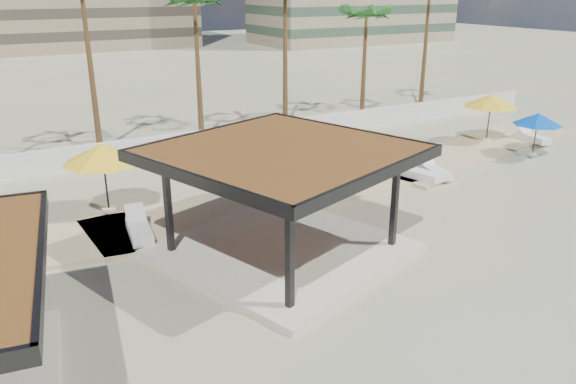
% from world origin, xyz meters
% --- Properties ---
extents(ground, '(200.00, 200.00, 0.00)m').
position_xyz_m(ground, '(0.00, 0.00, 0.00)').
color(ground, tan).
rests_on(ground, ground).
extents(promenade, '(44.45, 7.97, 0.24)m').
position_xyz_m(promenade, '(2.00, 7.67, 0.06)').
color(promenade, '#C6B284').
rests_on(promenade, ground).
extents(boundary_wall, '(56.00, 0.30, 1.20)m').
position_xyz_m(boundary_wall, '(0.00, 16.00, 0.60)').
color(boundary_wall, silver).
rests_on(boundary_wall, ground).
extents(pavilion_central, '(9.74, 9.74, 3.88)m').
position_xyz_m(pavilion_central, '(-0.15, 2.29, 2.32)').
color(pavilion_central, beige).
rests_on(pavilion_central, ground).
extents(umbrella_b, '(3.25, 3.25, 2.87)m').
position_xyz_m(umbrella_b, '(-4.73, 8.88, 2.65)').
color(umbrella_b, beige).
rests_on(umbrella_b, promenade).
extents(umbrella_c, '(3.47, 3.47, 2.63)m').
position_xyz_m(umbrella_c, '(5.81, 6.52, 2.44)').
color(umbrella_c, beige).
rests_on(umbrella_c, promenade).
extents(umbrella_d, '(3.11, 3.11, 2.31)m').
position_xyz_m(umbrella_d, '(17.46, 5.80, 2.17)').
color(umbrella_d, beige).
rests_on(umbrella_d, promenade).
extents(umbrella_e, '(4.10, 4.10, 2.79)m').
position_xyz_m(umbrella_e, '(17.61, 9.20, 2.58)').
color(umbrella_e, beige).
rests_on(umbrella_e, promenade).
extents(lounger_a, '(1.02, 2.38, 0.87)m').
position_xyz_m(lounger_a, '(-4.29, 5.85, 0.39)').
color(lounger_a, white).
rests_on(lounger_a, promenade).
extents(lounger_b, '(1.29, 2.39, 0.86)m').
position_xyz_m(lounger_b, '(9.32, 5.85, 0.39)').
color(lounger_b, white).
rests_on(lounger_b, promenade).
extents(lounger_c, '(1.17, 2.33, 0.84)m').
position_xyz_m(lounger_c, '(10.30, 5.85, 0.38)').
color(lounger_c, white).
rests_on(lounger_c, promenade).
extents(lounger_d, '(0.99, 2.34, 0.86)m').
position_xyz_m(lounger_d, '(19.96, 7.81, 0.39)').
color(lounger_d, white).
rests_on(lounger_d, promenade).
extents(palm_e, '(3.00, 3.00, 9.05)m').
position_xyz_m(palm_e, '(3.00, 18.40, 7.90)').
color(palm_e, brown).
rests_on(palm_e, ground).
extents(palm_g, '(3.00, 3.00, 8.04)m').
position_xyz_m(palm_g, '(15.00, 18.20, 6.95)').
color(palm_g, brown).
rests_on(palm_g, ground).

